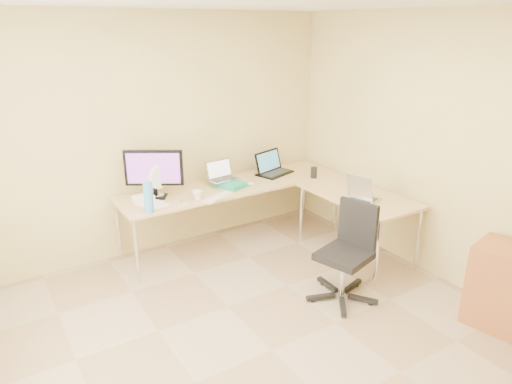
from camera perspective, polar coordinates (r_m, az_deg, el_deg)
floor at (r=3.88m, az=1.96°, el=-18.96°), size 4.50×4.50×0.00m
wall_back at (r=5.17m, az=-12.16°, el=6.73°), size 4.50×0.00×4.50m
wall_right at (r=4.70m, az=23.88°, el=4.18°), size 0.00×4.50×4.50m
desk_main at (r=5.39m, az=-2.71°, el=-2.72°), size 2.65×0.70×0.73m
desk_return at (r=5.21m, az=12.27°, el=-4.02°), size 0.70×1.30×0.73m
monitor at (r=4.89m, az=-12.48°, el=2.21°), size 0.62×0.48×0.52m
book_stack at (r=5.18m, az=-3.22°, el=0.95°), size 0.33×0.38×0.05m
laptop_center at (r=5.22m, az=-4.11°, el=2.62°), size 0.36×0.29×0.22m
laptop_black at (r=5.60m, az=2.34°, el=3.61°), size 0.51×0.44×0.28m
keyboard at (r=4.85m, az=-4.68°, el=-0.65°), size 0.41×0.26×0.02m
mouse at (r=5.23m, az=-0.62°, el=1.03°), size 0.10×0.08×0.03m
mug at (r=4.83m, az=-7.28°, el=-0.36°), size 0.11×0.11×0.09m
cd_stack at (r=4.76m, az=-8.70°, el=-1.17°), size 0.11×0.11×0.03m
water_bottle at (r=4.53m, az=-13.16°, el=-0.69°), size 0.09×0.09×0.31m
papers at (r=4.80m, az=-12.74°, el=-1.41°), size 0.29×0.36×0.01m
white_box at (r=4.86m, az=-13.75°, el=-0.83°), size 0.21×0.16×0.07m
desk_fan at (r=4.95m, az=-12.07°, el=1.22°), size 0.33×0.33×0.32m
black_cup at (r=5.51m, az=7.17°, el=2.41°), size 0.10×0.10×0.13m
laptop_return at (r=4.87m, az=13.29°, el=0.29°), size 0.42×0.37×0.24m
office_chair at (r=4.32m, az=10.87°, el=-7.12°), size 0.69×0.69×0.93m
cabinet at (r=4.48m, az=28.43°, el=-10.37°), size 0.52×0.60×0.73m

